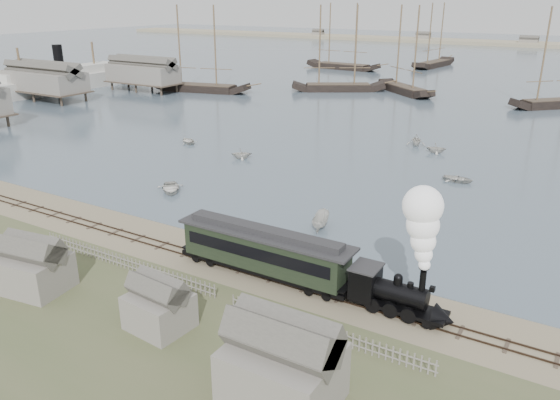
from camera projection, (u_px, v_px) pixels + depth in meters
The scene contains 25 objects.
ground at pixel (237, 255), 48.40m from camera, with size 600.00×600.00×0.00m, color gray.
harbor_water at pixel (525, 64), 185.12m from camera, with size 600.00×336.00×0.06m, color #495969.
rail_track at pixel (223, 263), 46.77m from camera, with size 120.00×1.80×0.16m.
picket_fence_west at pixel (126, 269), 45.89m from camera, with size 19.00×0.10×1.20m, color gray, non-canonical shape.
picket_fence_east at pixel (326, 340), 36.35m from camera, with size 15.00×0.10×1.20m, color gray, non-canonical shape.
shed_left at pixel (37, 289), 42.75m from camera, with size 5.00×4.00×4.10m, color gray, non-canonical shape.
shed_mid at pixel (161, 327), 37.78m from camera, with size 4.00×3.50×3.60m, color gray, non-canonical shape.
western_wharf at pixel (51, 85), 115.69m from camera, with size 36.00×56.00×8.00m, color gray, non-canonical shape.
far_spit at pixel (552, 47), 249.48m from camera, with size 500.00×20.00×1.80m, color tan.
locomotive at pixel (414, 263), 37.40m from camera, with size 7.59×2.84×9.47m.
passenger_coach at pixel (264, 250), 43.96m from camera, with size 15.31×2.95×3.72m.
beached_dinghy at pixel (223, 241), 50.12m from camera, with size 4.00×2.86×0.83m, color beige.
steamship at pixel (60, 68), 131.60m from camera, with size 49.40×8.23×10.81m, color beige, non-canonical shape.
rowboat_0 at pixel (171, 188), 63.75m from camera, with size 4.32×3.08×0.89m, color beige.
rowboat_1 at pixel (241, 153), 76.73m from camera, with size 2.86×2.47×1.51m, color beige.
rowboat_2 at pixel (320, 221), 53.64m from camera, with size 3.72×1.40×1.44m, color beige.
rowboat_3 at pixel (458, 179), 67.20m from camera, with size 3.64×2.60×0.75m, color beige.
rowboat_6 at pixel (188, 141), 85.20m from camera, with size 3.42×2.44×0.71m, color beige.
rowboat_7 at pixel (416, 140), 83.54m from camera, with size 3.33×2.88×1.76m, color beige.
rowboat_8 at pixel (436, 148), 79.56m from camera, with size 2.86×2.47×1.51m, color beige.
schooner_0 at pixel (199, 49), 128.26m from camera, with size 24.29×5.61×20.00m, color black, non-canonical shape.
schooner_1 at pixel (340, 48), 129.06m from camera, with size 22.27×5.14×20.00m, color black, non-canonical shape.
schooner_2 at pixel (408, 50), 125.68m from camera, with size 19.97×4.61×20.00m, color black, non-canonical shape.
schooner_6 at pixel (344, 36), 169.26m from camera, with size 24.22×5.59×20.00m, color black, non-canonical shape.
schooner_7 at pixel (436, 35), 175.12m from camera, with size 23.59×5.44×20.00m, color black, non-canonical shape.
Camera 1 is at (25.69, -35.50, 21.46)m, focal length 35.00 mm.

